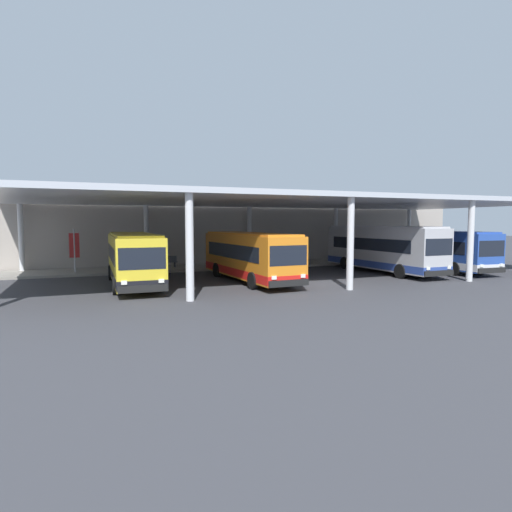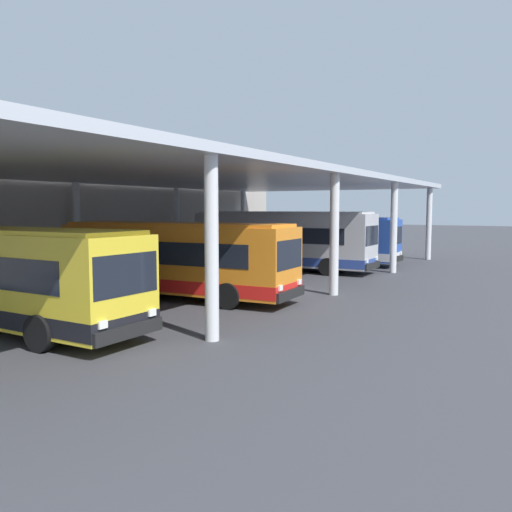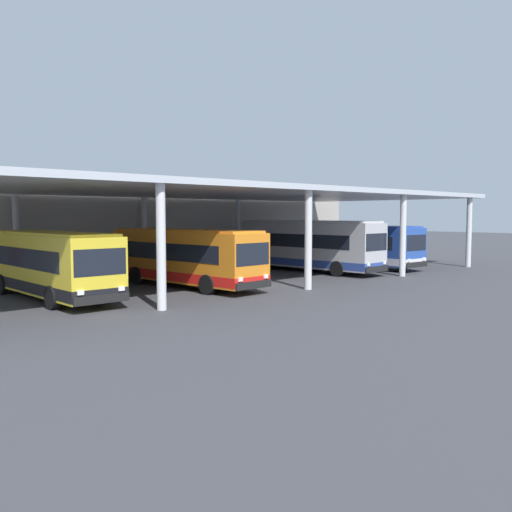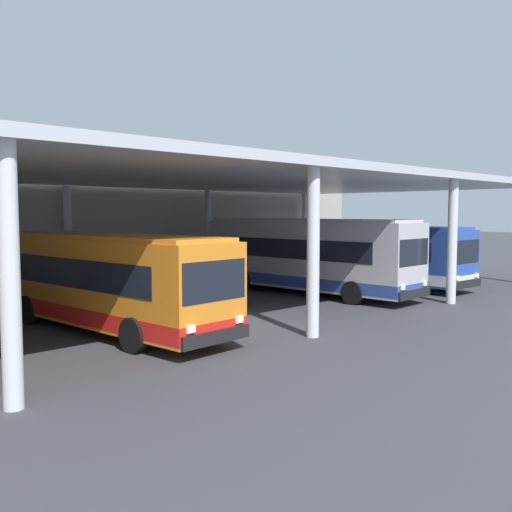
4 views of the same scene
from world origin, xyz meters
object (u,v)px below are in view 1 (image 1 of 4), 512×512
bus_far_bay (436,250)px  banner_sign (74,248)px  bench_waiting (166,262)px  bus_middle_bay (382,248)px  bus_second_bay (249,256)px  bus_nearest_bay (133,258)px

bus_far_bay → banner_sign: bearing=164.1°
bench_waiting → banner_sign: size_ratio=0.56×
bus_far_bay → bench_waiting: 21.87m
bus_far_bay → banner_sign: (-26.91, 7.67, 0.32)m
bus_middle_bay → bench_waiting: size_ratio=6.31×
bus_middle_bay → banner_sign: size_ratio=3.55×
bus_middle_bay → banner_sign: 23.10m
bus_second_bay → bus_middle_bay: bus_middle_bay is taller
bus_middle_bay → bus_far_bay: bearing=-5.6°
banner_sign → bus_far_bay: bearing=-15.9°
bench_waiting → banner_sign: (-6.80, -0.88, 1.32)m
bus_far_bay → banner_sign: size_ratio=3.32×
bus_second_bay → bench_waiting: bearing=113.8°
bus_second_bay → bus_middle_bay: 11.28m
bus_nearest_bay → bus_second_bay: bearing=-7.7°
bus_nearest_bay → bus_second_bay: same height
bus_nearest_bay → bus_middle_bay: 18.48m
bus_second_bay → bus_far_bay: 16.21m
bus_middle_bay → bench_waiting: (-15.15, 8.06, -1.18)m
bus_far_bay → bench_waiting: (-20.11, 8.54, -0.99)m
bus_far_bay → bench_waiting: bus_far_bay is taller
bus_second_bay → banner_sign: banner_sign is taller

